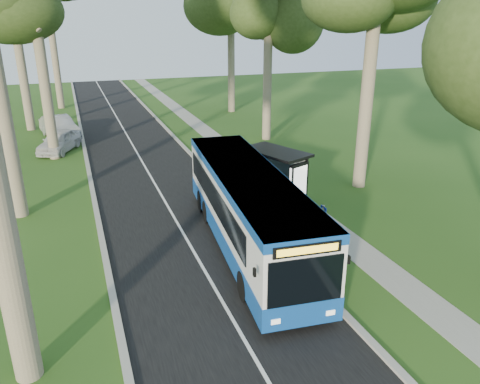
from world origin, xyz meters
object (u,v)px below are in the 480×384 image
Objects in this scene: car_white at (59,141)px; bus_stop_sign at (322,231)px; bus at (248,209)px; litter_bin at (256,203)px; car_silver at (60,127)px; bus_shelter at (282,170)px.

bus_stop_sign is at bearing -42.95° from car_white.
litter_bin is (1.73, 3.34, -1.22)m from bus.
bus is 3.95m from litter_bin.
car_silver is at bearing 110.53° from bus_stop_sign.
bus reaches higher than car_silver.
bus_stop_sign is 27.49m from car_silver.
car_silver is (-9.13, 19.74, 0.37)m from litter_bin.
litter_bin is 21.75m from car_silver.
bus_stop_sign is at bearing -123.06° from bus_shelter.
car_white is (-9.19, 15.31, 0.29)m from litter_bin.
bus_shelter is 18.62m from car_white.
bus_stop_sign is (1.90, -2.78, -0.04)m from bus.
bus is 4.70× the size of bus_stop_sign.
bus_shelter is at bearing 79.98° from bus_stop_sign.
litter_bin is at bearing -82.65° from car_silver.
car_silver is at bearing 114.83° from litter_bin.
bus_stop_sign is 2.79× the size of litter_bin.
bus is 13.13× the size of litter_bin.
litter_bin is 0.19× the size of car_silver.
bus_stop_sign is at bearing -87.69° from car_silver.
bus is 20.10m from car_white.
bus reaches higher than bus_stop_sign.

